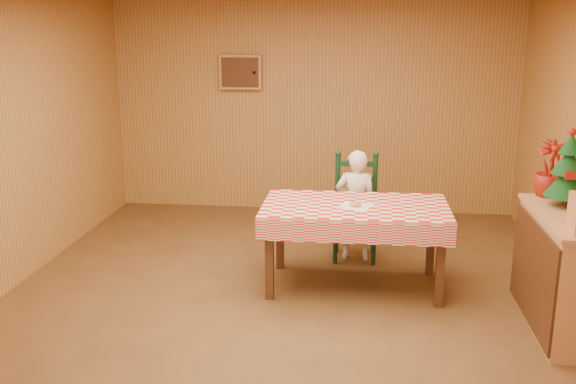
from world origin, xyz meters
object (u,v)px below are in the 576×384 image
object	(u,v)px
ladder_chair	(355,209)
shelf_unit	(566,273)
dining_table	(355,214)
storage_bin	(547,281)
christmas_tree	(568,171)
seated_child	(356,205)

from	to	relation	value
ladder_chair	shelf_unit	distance (m)	2.19
dining_table	storage_bin	distance (m)	1.75
ladder_chair	christmas_tree	bearing A→B (deg)	-36.20
seated_child	storage_bin	bearing A→B (deg)	152.46
dining_table	christmas_tree	bearing A→B (deg)	-14.21
seated_child	shelf_unit	world-z (taller)	seated_child
christmas_tree	storage_bin	world-z (taller)	christmas_tree
dining_table	seated_child	bearing A→B (deg)	90.00
seated_child	shelf_unit	bearing A→B (deg)	139.52
dining_table	ladder_chair	world-z (taller)	ladder_chair
dining_table	storage_bin	size ratio (longest dim) A/B	4.69
dining_table	storage_bin	xyz separation A→B (m)	(1.66, -0.14, -0.51)
ladder_chair	storage_bin	world-z (taller)	ladder_chair
ladder_chair	shelf_unit	world-z (taller)	ladder_chair
christmas_tree	storage_bin	xyz separation A→B (m)	(0.02, 0.28, -1.03)
seated_child	storage_bin	xyz separation A→B (m)	(1.66, -0.87, -0.39)
ladder_chair	storage_bin	xyz separation A→B (m)	(1.66, -0.92, -0.33)
shelf_unit	seated_child	bearing A→B (deg)	139.52
dining_table	shelf_unit	world-z (taller)	shelf_unit
ladder_chair	seated_child	size ratio (longest dim) A/B	0.96
shelf_unit	storage_bin	xyz separation A→B (m)	(0.03, 0.53, -0.29)
dining_table	christmas_tree	size ratio (longest dim) A/B	2.67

